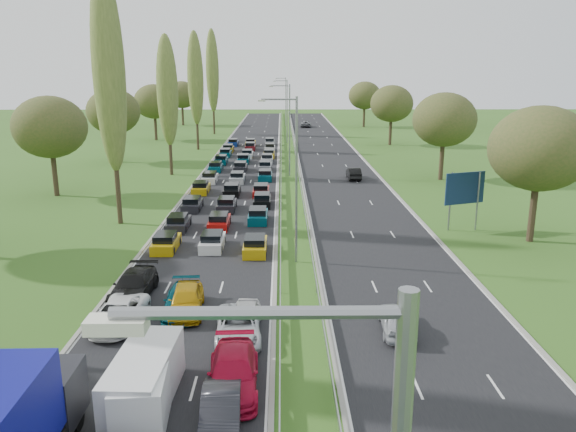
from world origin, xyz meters
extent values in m
plane|color=#31571B|center=(4.50, 80.00, 0.00)|extent=(260.00, 260.00, 0.00)
cube|color=black|center=(-2.25, 82.50, 0.00)|extent=(10.50, 215.00, 0.04)
cube|color=black|center=(11.25, 82.50, 0.00)|extent=(10.50, 215.00, 0.04)
cube|color=gray|center=(3.35, 82.50, 0.55)|extent=(0.06, 215.00, 0.32)
cube|color=gray|center=(5.65, 82.50, 0.55)|extent=(0.06, 215.00, 0.32)
cylinder|color=gray|center=(4.50, 43.00, 6.00)|extent=(0.18, 0.18, 12.00)
cylinder|color=gray|center=(4.50, 78.00, 6.00)|extent=(0.18, 0.18, 12.00)
cylinder|color=gray|center=(4.50, 113.00, 6.00)|extent=(0.18, 0.18, 12.00)
cylinder|color=gray|center=(4.50, 148.00, 6.00)|extent=(0.18, 0.18, 12.00)
cylinder|color=#2D2116|center=(-11.50, 54.00, 3.96)|extent=(0.44, 0.44, 7.92)
ellipsoid|color=#51622A|center=(-11.50, 54.00, 13.64)|extent=(2.80, 2.80, 17.60)
cylinder|color=#2D2116|center=(-11.50, 79.00, 3.24)|extent=(0.44, 0.44, 6.48)
ellipsoid|color=#51622A|center=(-11.50, 79.00, 11.16)|extent=(2.80, 2.80, 14.40)
cylinder|color=#2D2116|center=(-11.50, 104.00, 3.60)|extent=(0.44, 0.44, 7.20)
ellipsoid|color=#51622A|center=(-11.50, 104.00, 12.40)|extent=(2.80, 2.80, 16.00)
cylinder|color=#2D2116|center=(-11.50, 129.00, 3.96)|extent=(0.44, 0.44, 7.92)
ellipsoid|color=#51622A|center=(-11.50, 129.00, 13.64)|extent=(2.80, 2.80, 17.60)
cylinder|color=#2D2116|center=(-22.00, 66.00, 2.42)|extent=(0.56, 0.56, 4.84)
ellipsoid|color=#38471E|center=(-22.00, 66.00, 7.70)|extent=(8.00, 8.00, 6.80)
cylinder|color=#2D2116|center=(-22.00, 90.00, 2.42)|extent=(0.56, 0.56, 4.84)
ellipsoid|color=#38471E|center=(-22.00, 90.00, 7.70)|extent=(8.00, 8.00, 6.80)
cylinder|color=#2D2116|center=(-22.00, 118.00, 2.42)|extent=(0.56, 0.56, 4.84)
ellipsoid|color=#38471E|center=(-22.00, 118.00, 7.70)|extent=(8.00, 8.00, 6.80)
cylinder|color=#2D2116|center=(-22.00, 150.00, 2.42)|extent=(0.56, 0.56, 4.84)
ellipsoid|color=#38471E|center=(-22.00, 150.00, 7.70)|extent=(8.00, 8.00, 6.80)
cylinder|color=#2D2116|center=(24.00, 48.00, 2.42)|extent=(0.56, 0.56, 4.84)
ellipsoid|color=#38471E|center=(24.00, 48.00, 7.70)|extent=(8.00, 8.00, 6.80)
cylinder|color=#2D2116|center=(24.00, 75.00, 2.42)|extent=(0.56, 0.56, 4.84)
ellipsoid|color=#38471E|center=(24.00, 75.00, 7.70)|extent=(8.00, 8.00, 6.80)
cylinder|color=#2D2116|center=(24.00, 110.00, 2.42)|extent=(0.56, 0.56, 4.84)
ellipsoid|color=#38471E|center=(24.00, 110.00, 7.70)|extent=(8.00, 8.00, 6.80)
cylinder|color=#2D2116|center=(24.00, 145.00, 2.42)|extent=(0.56, 0.56, 4.84)
ellipsoid|color=#38471E|center=(24.00, 145.00, 7.70)|extent=(8.00, 8.00, 6.80)
cube|color=#BF990C|center=(-5.68, 46.05, 0.44)|extent=(1.75, 4.00, 0.80)
cube|color=black|center=(-5.76, 51.91, 0.44)|extent=(1.75, 4.00, 0.80)
cube|color=black|center=(-5.61, 59.10, 0.44)|extent=(1.75, 4.00, 0.80)
cube|color=#BF990C|center=(-5.87, 67.16, 0.44)|extent=(1.75, 4.00, 0.80)
cube|color=silver|center=(-5.64, 73.53, 0.44)|extent=(1.75, 4.00, 0.80)
cube|color=#053F4C|center=(-5.82, 81.71, 0.44)|extent=(1.75, 4.00, 0.80)
cube|color=#053F4C|center=(-5.70, 88.00, 0.44)|extent=(1.75, 4.00, 0.80)
cube|color=#053F4C|center=(-5.77, 95.28, 0.44)|extent=(1.75, 4.00, 0.80)
cube|color=#BF990C|center=(-5.82, 100.59, 0.44)|extent=(1.75, 4.00, 0.80)
cube|color=navy|center=(-5.60, 108.79, 0.44)|extent=(1.75, 4.00, 0.80)
cube|color=silver|center=(-2.06, 46.33, 0.44)|extent=(1.75, 4.00, 0.80)
cube|color=#A50C0A|center=(-2.17, 52.36, 0.44)|extent=(1.75, 4.00, 0.80)
cube|color=black|center=(-2.13, 58.90, 0.44)|extent=(1.75, 4.00, 0.80)
cube|color=black|center=(-2.18, 65.94, 0.44)|extent=(1.75, 4.00, 0.80)
cube|color=#B2B7BC|center=(-2.14, 73.50, 0.44)|extent=(1.75, 4.00, 0.80)
cube|color=black|center=(-2.33, 81.65, 0.44)|extent=(1.75, 4.00, 0.80)
cube|color=#053F4C|center=(-2.39, 88.89, 0.44)|extent=(1.75, 4.00, 0.80)
cube|color=silver|center=(-2.10, 94.02, 0.44)|extent=(1.75, 4.00, 0.80)
cube|color=#590F14|center=(-2.11, 103.33, 0.44)|extent=(1.75, 4.00, 0.80)
cube|color=#BF990C|center=(-2.36, 108.70, 0.44)|extent=(1.75, 4.00, 0.80)
cube|color=#BF990C|center=(1.38, 45.19, 0.44)|extent=(1.75, 4.00, 0.80)
cube|color=#053F4C|center=(1.22, 54.38, 0.44)|extent=(1.75, 4.00, 0.80)
cube|color=black|center=(1.41, 60.83, 0.44)|extent=(1.75, 4.00, 0.80)
cube|color=#A50C0A|center=(1.11, 65.63, 0.44)|extent=(1.75, 4.00, 0.80)
cube|color=#053F4C|center=(1.32, 75.09, 0.44)|extent=(1.75, 4.00, 0.80)
cube|color=slate|center=(1.10, 82.17, 0.44)|extent=(1.75, 4.00, 0.80)
cube|color=#B2B7BC|center=(1.22, 88.99, 0.44)|extent=(1.75, 4.00, 0.80)
cube|color=#BF990C|center=(1.40, 94.11, 0.44)|extent=(1.75, 4.00, 0.80)
cube|color=silver|center=(1.39, 101.88, 0.44)|extent=(1.75, 4.00, 0.80)
cube|color=slate|center=(1.19, 109.86, 0.44)|extent=(1.75, 4.00, 0.80)
imported|color=white|center=(-5.59, 32.42, 0.72)|extent=(2.72, 5.20, 1.40)
imported|color=black|center=(-5.76, 36.45, 0.80)|extent=(2.36, 5.47, 1.57)
imported|color=#043C47|center=(-2.38, 34.18, 0.73)|extent=(2.21, 4.96, 1.41)
imported|color=#C28F0C|center=(-2.11, 34.09, 0.82)|extent=(2.27, 4.86, 1.61)
imported|color=black|center=(1.04, 23.07, 0.75)|extent=(1.78, 4.50, 1.46)
imported|color=silver|center=(1.15, 30.78, 0.72)|extent=(2.66, 5.20, 1.40)
imported|color=#AD0A29|center=(1.29, 25.97, 0.81)|extent=(2.45, 5.53, 1.58)
imported|color=silver|center=(1.47, 31.86, 0.71)|extent=(1.71, 4.07, 1.38)
imported|color=#ABAFB5|center=(9.66, 31.46, 0.75)|extent=(2.03, 4.41, 1.47)
imported|color=black|center=(12.80, 75.51, 0.77)|extent=(1.60, 4.53, 1.49)
imported|color=slate|center=(9.42, 144.80, 0.78)|extent=(2.80, 5.62, 1.53)
cube|color=black|center=(-5.79, 23.06, 1.57)|extent=(2.68, 2.42, 2.20)
cylinder|color=black|center=(-5.79, 23.07, 0.52)|extent=(2.31, 1.00, 1.00)
cube|color=white|center=(-2.23, 24.52, 1.08)|extent=(2.02, 5.05, 2.02)
cube|color=black|center=(-2.23, 26.74, 0.98)|extent=(1.97, 0.81, 1.62)
cylinder|color=black|center=(-3.09, 26.14, 0.36)|extent=(0.25, 0.69, 0.69)
cylinder|color=black|center=(-1.37, 22.90, 0.36)|extent=(0.25, 0.69, 0.69)
cube|color=silver|center=(-2.34, 24.88, 1.18)|extent=(2.21, 5.51, 2.21)
cube|color=black|center=(-2.34, 27.30, 1.07)|extent=(2.15, 0.88, 1.76)
cylinder|color=black|center=(-3.28, 26.64, 0.39)|extent=(0.28, 0.75, 0.75)
cylinder|color=black|center=(-1.40, 23.11, 0.39)|extent=(0.28, 0.75, 0.75)
cylinder|color=gray|center=(18.20, 51.35, 2.60)|extent=(0.16, 0.16, 5.20)
cylinder|color=gray|center=(20.60, 51.35, 2.60)|extent=(0.16, 0.16, 5.20)
cube|color=navy|center=(19.40, 51.35, 3.80)|extent=(3.79, 1.46, 2.80)
camera|label=1|loc=(3.46, 3.74, 13.73)|focal=35.00mm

